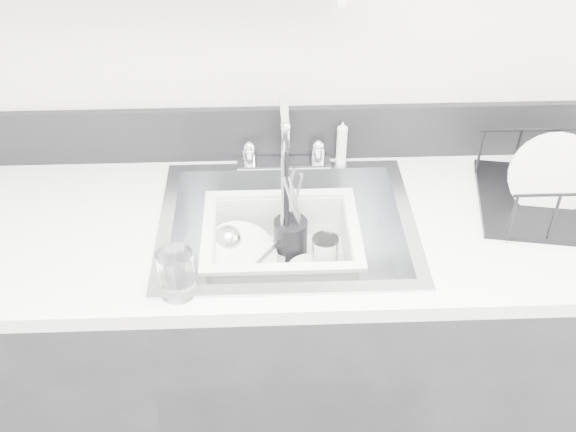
{
  "coord_description": "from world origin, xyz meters",
  "views": [
    {
      "loc": [
        -0.05,
        -0.13,
        1.98
      ],
      "look_at": [
        0.0,
        1.14,
        0.98
      ],
      "focal_mm": 42.0,
      "sensor_mm": 36.0,
      "label": 1
    }
  ],
  "objects_px": {
    "sink": "(287,250)",
    "dish_rack": "(573,181)",
    "counter_run": "(287,345)",
    "wash_tub": "(281,250)"
  },
  "relations": [
    {
      "from": "sink",
      "to": "dish_rack",
      "type": "distance_m",
      "value": 0.74
    },
    {
      "from": "sink",
      "to": "dish_rack",
      "type": "relative_size",
      "value": 1.45
    },
    {
      "from": "counter_run",
      "to": "sink",
      "type": "relative_size",
      "value": 5.0
    },
    {
      "from": "sink",
      "to": "wash_tub",
      "type": "distance_m",
      "value": 0.02
    },
    {
      "from": "wash_tub",
      "to": "counter_run",
      "type": "bearing_deg",
      "value": 4.27
    },
    {
      "from": "dish_rack",
      "to": "counter_run",
      "type": "bearing_deg",
      "value": -166.4
    },
    {
      "from": "counter_run",
      "to": "wash_tub",
      "type": "relative_size",
      "value": 8.1
    },
    {
      "from": "sink",
      "to": "dish_rack",
      "type": "bearing_deg",
      "value": 3.27
    },
    {
      "from": "counter_run",
      "to": "wash_tub",
      "type": "xyz_separation_m",
      "value": [
        -0.02,
        -0.0,
        0.37
      ]
    },
    {
      "from": "counter_run",
      "to": "sink",
      "type": "distance_m",
      "value": 0.37
    }
  ]
}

